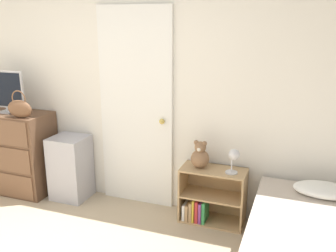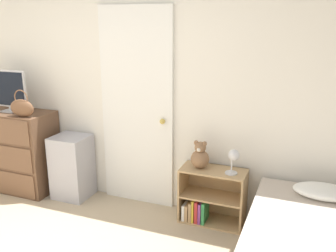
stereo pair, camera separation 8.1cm
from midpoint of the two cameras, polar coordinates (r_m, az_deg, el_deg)
wall_back at (r=3.93m, az=-4.83°, el=6.15°), size 10.00×0.06×2.55m
door_closed at (r=3.90m, az=-4.16°, el=2.57°), size 0.80×0.09×2.08m
dresser at (r=4.71m, az=-21.76°, el=-3.45°), size 0.95×0.47×0.94m
tv at (r=4.53m, az=-22.67°, el=5.06°), size 0.48×0.16×0.47m
handbag at (r=4.26m, az=-20.86°, el=2.66°), size 0.30×0.10×0.29m
storage_bin at (r=4.33m, az=-13.87°, el=-6.04°), size 0.38×0.36×0.71m
bookshelf at (r=3.78m, az=6.76°, el=-11.05°), size 0.63×0.30×0.55m
teddy_bear at (r=3.62m, az=5.54°, el=-4.62°), size 0.18×0.18×0.27m
desk_lamp at (r=3.50m, az=10.61°, el=-4.74°), size 0.13×0.13×0.24m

